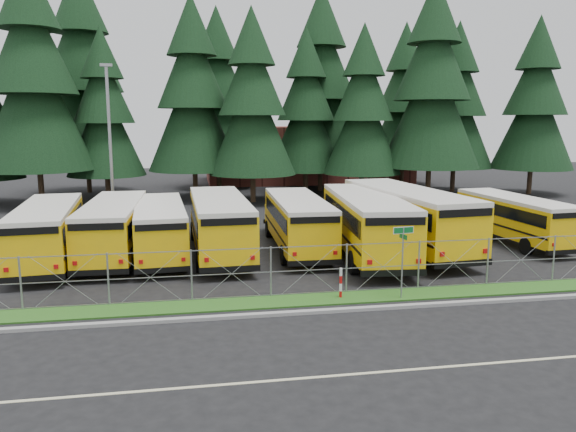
# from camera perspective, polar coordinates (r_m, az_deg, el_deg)

# --- Properties ---
(ground) EXTENTS (120.00, 120.00, 0.00)m
(ground) POSITION_cam_1_polar(r_m,az_deg,el_deg) (23.68, 7.60, -6.90)
(ground) COLOR black
(ground) RESTS_ON ground
(curb) EXTENTS (50.00, 0.25, 0.12)m
(curb) POSITION_cam_1_polar(r_m,az_deg,el_deg) (20.87, 10.19, -9.11)
(curb) COLOR gray
(curb) RESTS_ON ground
(grass_verge) EXTENTS (50.00, 1.40, 0.06)m
(grass_verge) POSITION_cam_1_polar(r_m,az_deg,el_deg) (22.13, 8.93, -8.05)
(grass_verge) COLOR #204E16
(grass_verge) RESTS_ON ground
(road_lane_line) EXTENTS (50.00, 0.12, 0.01)m
(road_lane_line) POSITION_cam_1_polar(r_m,az_deg,el_deg) (16.71, 16.13, -14.47)
(road_lane_line) COLOR beige
(road_lane_line) RESTS_ON ground
(chainlink_fence) EXTENTS (44.00, 0.10, 2.00)m
(chainlink_fence) POSITION_cam_1_polar(r_m,az_deg,el_deg) (22.50, 8.42, -5.17)
(chainlink_fence) COLOR gray
(chainlink_fence) RESTS_ON ground
(brick_building) EXTENTS (22.00, 10.00, 6.00)m
(brick_building) POSITION_cam_1_polar(r_m,az_deg,el_deg) (63.07, 1.92, 6.34)
(brick_building) COLOR brown
(brick_building) RESTS_ON ground
(bus_0) EXTENTS (3.45, 10.85, 2.80)m
(bus_0) POSITION_cam_1_polar(r_m,az_deg,el_deg) (29.13, -23.12, -1.63)
(bus_0) COLOR yellow
(bus_0) RESTS_ON ground
(bus_1) EXTENTS (2.70, 10.71, 2.80)m
(bus_1) POSITION_cam_1_polar(r_m,az_deg,el_deg) (29.09, -17.19, -1.29)
(bus_1) COLOR yellow
(bus_1) RESTS_ON ground
(bus_2) EXTENTS (3.06, 10.35, 2.68)m
(bus_2) POSITION_cam_1_polar(r_m,az_deg,el_deg) (28.70, -12.87, -1.37)
(bus_2) COLOR yellow
(bus_2) RESTS_ON ground
(bus_3) EXTENTS (2.98, 11.32, 2.95)m
(bus_3) POSITION_cam_1_polar(r_m,az_deg,el_deg) (28.61, -7.00, -0.95)
(bus_3) COLOR yellow
(bus_3) RESTS_ON ground
(bus_4) EXTENTS (2.78, 10.71, 2.79)m
(bus_4) POSITION_cam_1_polar(r_m,az_deg,el_deg) (29.36, 0.91, -0.76)
(bus_4) COLOR yellow
(bus_4) RESTS_ON ground
(bus_5) EXTENTS (3.78, 12.07, 3.11)m
(bus_5) POSITION_cam_1_polar(r_m,az_deg,el_deg) (28.32, 7.76, -0.91)
(bus_5) COLOR yellow
(bus_5) RESTS_ON ground
(bus_6) EXTENTS (4.16, 12.60, 3.24)m
(bus_6) POSITION_cam_1_polar(r_m,az_deg,el_deg) (30.06, 11.57, -0.28)
(bus_6) COLOR yellow
(bus_6) RESTS_ON ground
(bus_east) EXTENTS (2.98, 9.99, 2.59)m
(bus_east) POSITION_cam_1_polar(r_m,az_deg,el_deg) (33.53, 21.70, -0.32)
(bus_east) COLOR yellow
(bus_east) RESTS_ON ground
(street_sign) EXTENTS (0.84, 0.55, 2.81)m
(street_sign) POSITION_cam_1_polar(r_m,az_deg,el_deg) (21.53, 11.59, -3.11)
(street_sign) COLOR gray
(street_sign) RESTS_ON ground
(striped_bollard) EXTENTS (0.11, 0.11, 1.20)m
(striped_bollard) POSITION_cam_1_polar(r_m,az_deg,el_deg) (21.61, 5.38, -6.83)
(striped_bollard) COLOR #B20C0C
(striped_bollard) RESTS_ON ground
(light_standard) EXTENTS (0.70, 0.35, 10.14)m
(light_standard) POSITION_cam_1_polar(r_m,az_deg,el_deg) (37.07, -17.63, 7.37)
(light_standard) COLOR gray
(light_standard) RESTS_ON ground
(conifer_1) EXTENTS (8.70, 8.70, 19.25)m
(conifer_1) POSITION_cam_1_polar(r_m,az_deg,el_deg) (48.66, -24.46, 12.29)
(conifer_1) COLOR black
(conifer_1) RESTS_ON ground
(conifer_2) EXTENTS (6.48, 6.48, 14.33)m
(conifer_2) POSITION_cam_1_polar(r_m,az_deg,el_deg) (49.65, -18.18, 9.75)
(conifer_2) COLOR black
(conifer_2) RESTS_ON ground
(conifer_3) EXTENTS (7.70, 7.70, 17.02)m
(conifer_3) POSITION_cam_1_polar(r_m,az_deg,el_deg) (48.62, -9.63, 11.69)
(conifer_3) COLOR black
(conifer_3) RESTS_ON ground
(conifer_4) EXTENTS (7.10, 7.10, 15.70)m
(conifer_4) POSITION_cam_1_polar(r_m,az_deg,el_deg) (46.33, -3.67, 11.09)
(conifer_4) COLOR black
(conifer_4) RESTS_ON ground
(conifer_5) EXTENTS (6.69, 6.69, 14.80)m
(conifer_5) POSITION_cam_1_polar(r_m,az_deg,el_deg) (51.07, 1.84, 10.48)
(conifer_5) COLOR black
(conifer_5) RESTS_ON ground
(conifer_6) EXTENTS (6.66, 6.66, 14.74)m
(conifer_6) POSITION_cam_1_polar(r_m,az_deg,el_deg) (48.78, 7.63, 10.39)
(conifer_6) COLOR black
(conifer_6) RESTS_ON ground
(conifer_7) EXTENTS (8.37, 8.37, 18.51)m
(conifer_7) POSITION_cam_1_polar(r_m,az_deg,el_deg) (50.08, 14.42, 12.32)
(conifer_7) COLOR black
(conifer_7) RESTS_ON ground
(conifer_8) EXTENTS (7.10, 7.10, 15.69)m
(conifer_8) POSITION_cam_1_polar(r_m,az_deg,el_deg) (55.45, 16.71, 10.48)
(conifer_8) COLOR black
(conifer_8) RESTS_ON ground
(conifer_9) EXTENTS (7.18, 7.18, 15.88)m
(conifer_9) POSITION_cam_1_polar(r_m,az_deg,el_deg) (55.93, 23.80, 10.16)
(conifer_9) COLOR black
(conifer_9) RESTS_ON ground
(conifer_10) EXTENTS (9.28, 9.28, 20.53)m
(conifer_10) POSITION_cam_1_polar(r_m,az_deg,el_deg) (55.85, -20.10, 12.78)
(conifer_10) COLOR black
(conifer_10) RESTS_ON ground
(conifer_11) EXTENTS (7.96, 7.96, 17.60)m
(conifer_11) POSITION_cam_1_polar(r_m,az_deg,el_deg) (56.65, -7.16, 11.75)
(conifer_11) COLOR black
(conifer_11) RESTS_ON ground
(conifer_12) EXTENTS (8.61, 8.61, 19.03)m
(conifer_12) POSITION_cam_1_polar(r_m,az_deg,el_deg) (54.16, 3.37, 12.66)
(conifer_12) COLOR black
(conifer_12) RESTS_ON ground
(conifer_13) EXTENTS (7.51, 7.51, 16.60)m
(conifer_13) POSITION_cam_1_polar(r_m,az_deg,el_deg) (60.48, 11.72, 11.02)
(conifer_13) COLOR black
(conifer_13) RESTS_ON ground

